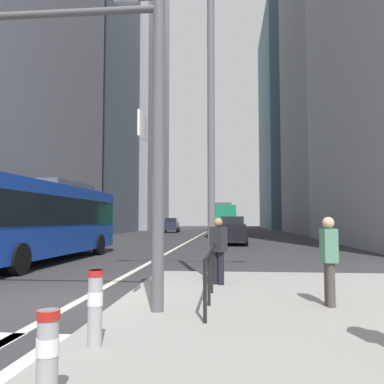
{
  "coord_description": "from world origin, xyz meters",
  "views": [
    {
      "loc": [
        3.17,
        -8.35,
        1.73
      ],
      "look_at": [
        -0.05,
        27.04,
        4.18
      ],
      "focal_mm": 37.53,
      "sensor_mm": 36.0,
      "label": 1
    }
  ],
  "objects_px": {
    "city_bus_red_receding": "(223,219)",
    "car_oncoming_mid": "(171,225)",
    "bollard_left": "(95,304)",
    "pedestrian_walking": "(218,248)",
    "bollard_front": "(48,353)",
    "car_receding_near": "(233,230)",
    "traffic_signal_gantry": "(48,89)",
    "city_bus_blue_oncoming": "(41,217)",
    "street_lamp_post": "(211,89)",
    "pedestrian_far": "(329,257)"
  },
  "relations": [
    {
      "from": "city_bus_red_receding",
      "to": "car_oncoming_mid",
      "type": "height_order",
      "value": "city_bus_red_receding"
    },
    {
      "from": "bollard_left",
      "to": "pedestrian_walking",
      "type": "height_order",
      "value": "pedestrian_walking"
    },
    {
      "from": "car_oncoming_mid",
      "to": "bollard_front",
      "type": "xyz_separation_m",
      "value": [
        6.17,
        -50.39,
        -0.39
      ]
    },
    {
      "from": "car_oncoming_mid",
      "to": "car_receding_near",
      "type": "bearing_deg",
      "value": -72.81
    },
    {
      "from": "car_receding_near",
      "to": "traffic_signal_gantry",
      "type": "relative_size",
      "value": 0.69
    },
    {
      "from": "city_bus_blue_oncoming",
      "to": "bollard_front",
      "type": "relative_size",
      "value": 14.07
    },
    {
      "from": "city_bus_blue_oncoming",
      "to": "pedestrian_walking",
      "type": "height_order",
      "value": "city_bus_blue_oncoming"
    },
    {
      "from": "car_receding_near",
      "to": "bollard_left",
      "type": "relative_size",
      "value": 4.49
    },
    {
      "from": "street_lamp_post",
      "to": "bollard_left",
      "type": "height_order",
      "value": "street_lamp_post"
    },
    {
      "from": "car_oncoming_mid",
      "to": "bollard_front",
      "type": "bearing_deg",
      "value": -83.02
    },
    {
      "from": "pedestrian_walking",
      "to": "city_bus_blue_oncoming",
      "type": "bearing_deg",
      "value": 141.88
    },
    {
      "from": "pedestrian_walking",
      "to": "traffic_signal_gantry",
      "type": "bearing_deg",
      "value": -135.34
    },
    {
      "from": "traffic_signal_gantry",
      "to": "car_receding_near",
      "type": "bearing_deg",
      "value": 80.31
    },
    {
      "from": "bollard_left",
      "to": "pedestrian_walking",
      "type": "xyz_separation_m",
      "value": [
        1.42,
        4.93,
        0.37
      ]
    },
    {
      "from": "city_bus_blue_oncoming",
      "to": "street_lamp_post",
      "type": "xyz_separation_m",
      "value": [
        7.16,
        -4.94,
        3.45
      ]
    },
    {
      "from": "city_bus_blue_oncoming",
      "to": "street_lamp_post",
      "type": "distance_m",
      "value": 9.35
    },
    {
      "from": "city_bus_blue_oncoming",
      "to": "car_receding_near",
      "type": "xyz_separation_m",
      "value": [
        7.91,
        12.17,
        -0.85
      ]
    },
    {
      "from": "city_bus_red_receding",
      "to": "car_receding_near",
      "type": "distance_m",
      "value": 15.16
    },
    {
      "from": "city_bus_blue_oncoming",
      "to": "pedestrian_far",
      "type": "height_order",
      "value": "city_bus_blue_oncoming"
    },
    {
      "from": "car_receding_near",
      "to": "bollard_front",
      "type": "height_order",
      "value": "car_receding_near"
    },
    {
      "from": "bollard_front",
      "to": "pedestrian_walking",
      "type": "relative_size",
      "value": 0.5
    },
    {
      "from": "bollard_front",
      "to": "pedestrian_walking",
      "type": "xyz_separation_m",
      "value": [
        1.28,
        6.56,
        0.44
      ]
    },
    {
      "from": "city_bus_blue_oncoming",
      "to": "city_bus_red_receding",
      "type": "height_order",
      "value": "same"
    },
    {
      "from": "car_oncoming_mid",
      "to": "pedestrian_walking",
      "type": "height_order",
      "value": "car_oncoming_mid"
    },
    {
      "from": "car_oncoming_mid",
      "to": "bollard_front",
      "type": "height_order",
      "value": "car_oncoming_mid"
    },
    {
      "from": "bollard_left",
      "to": "pedestrian_far",
      "type": "bearing_deg",
      "value": 36.95
    },
    {
      "from": "car_receding_near",
      "to": "pedestrian_walking",
      "type": "height_order",
      "value": "car_receding_near"
    },
    {
      "from": "pedestrian_far",
      "to": "street_lamp_post",
      "type": "bearing_deg",
      "value": 126.25
    },
    {
      "from": "pedestrian_far",
      "to": "pedestrian_walking",
      "type": "bearing_deg",
      "value": 132.32
    },
    {
      "from": "bollard_left",
      "to": "pedestrian_walking",
      "type": "distance_m",
      "value": 5.15
    },
    {
      "from": "bollard_left",
      "to": "street_lamp_post",
      "type": "bearing_deg",
      "value": 78.06
    },
    {
      "from": "city_bus_red_receding",
      "to": "car_receding_near",
      "type": "relative_size",
      "value": 2.71
    },
    {
      "from": "city_bus_blue_oncoming",
      "to": "bollard_left",
      "type": "bearing_deg",
      "value": -60.99
    },
    {
      "from": "street_lamp_post",
      "to": "traffic_signal_gantry",
      "type": "bearing_deg",
      "value": -126.45
    },
    {
      "from": "car_receding_near",
      "to": "bollard_left",
      "type": "xyz_separation_m",
      "value": [
        -1.97,
        -22.88,
        -0.32
      ]
    },
    {
      "from": "car_oncoming_mid",
      "to": "car_receding_near",
      "type": "height_order",
      "value": "same"
    },
    {
      "from": "bollard_left",
      "to": "pedestrian_walking",
      "type": "relative_size",
      "value": 0.58
    },
    {
      "from": "car_oncoming_mid",
      "to": "pedestrian_far",
      "type": "height_order",
      "value": "car_oncoming_mid"
    },
    {
      "from": "car_receding_near",
      "to": "bollard_left",
      "type": "bearing_deg",
      "value": -94.93
    },
    {
      "from": "bollard_front",
      "to": "street_lamp_post",
      "type": "bearing_deg",
      "value": 81.7
    },
    {
      "from": "city_bus_blue_oncoming",
      "to": "pedestrian_walking",
      "type": "relative_size",
      "value": 7.01
    },
    {
      "from": "city_bus_red_receding",
      "to": "street_lamp_post",
      "type": "distance_m",
      "value": 32.41
    },
    {
      "from": "street_lamp_post",
      "to": "bollard_front",
      "type": "height_order",
      "value": "street_lamp_post"
    },
    {
      "from": "car_oncoming_mid",
      "to": "car_receding_near",
      "type": "xyz_separation_m",
      "value": [
        8.01,
        -25.88,
        -0.0
      ]
    },
    {
      "from": "city_bus_red_receding",
      "to": "car_receding_near",
      "type": "height_order",
      "value": "city_bus_red_receding"
    },
    {
      "from": "car_receding_near",
      "to": "pedestrian_far",
      "type": "bearing_deg",
      "value": -85.65
    },
    {
      "from": "city_bus_blue_oncoming",
      "to": "traffic_signal_gantry",
      "type": "distance_m",
      "value": 10.04
    },
    {
      "from": "city_bus_red_receding",
      "to": "bollard_front",
      "type": "xyz_separation_m",
      "value": [
        -0.97,
        -39.62,
        -1.23
      ]
    },
    {
      "from": "car_oncoming_mid",
      "to": "bollard_front",
      "type": "relative_size",
      "value": 5.51
    },
    {
      "from": "traffic_signal_gantry",
      "to": "street_lamp_post",
      "type": "bearing_deg",
      "value": 53.55
    }
  ]
}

